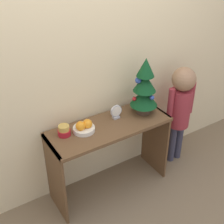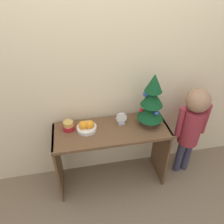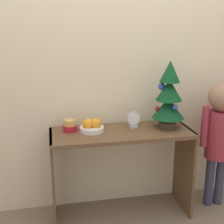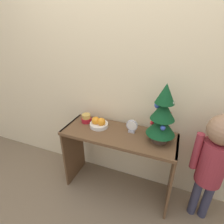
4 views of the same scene
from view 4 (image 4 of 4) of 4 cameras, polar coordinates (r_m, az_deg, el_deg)
The scene contains 8 objects.
ground_plane at distance 2.04m, azimuth -0.45°, elevation -27.26°, with size 12.00×12.00×0.00m, color #7A664C.
back_wall at distance 1.69m, azimuth 5.42°, elevation 12.90°, with size 7.00×0.05×2.50m, color beige.
console_table at distance 1.77m, azimuth 2.05°, elevation -11.47°, with size 1.09×0.41×0.72m.
mini_tree at distance 1.50m, azimuth 16.19°, elevation -1.11°, with size 0.25×0.25×0.53m.
fruit_bowl at distance 1.76m, azimuth -4.34°, elevation -3.67°, with size 0.18×0.18×0.11m.
singing_bowl at distance 1.85m, azimuth -8.35°, elevation -2.09°, with size 0.11×0.11×0.09m.
desk_clock at distance 1.66m, azimuth 6.53°, elevation -4.66°, with size 0.11×0.04×0.13m.
child_figure at distance 1.66m, azimuth 30.43°, elevation -12.75°, with size 0.33×0.23×1.07m.
Camera 4 is at (0.46, -1.11, 1.64)m, focal length 28.00 mm.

